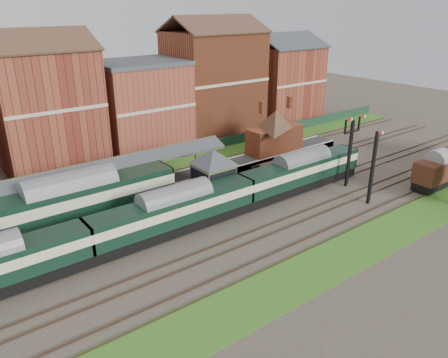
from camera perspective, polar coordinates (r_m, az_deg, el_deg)
ground at (r=46.61m, az=4.00°, el=-3.44°), size 160.00×160.00×0.00m
grass_back at (r=58.59m, az=-6.32°, el=1.98°), size 90.00×4.50×0.06m
grass_front at (r=39.52m, az=15.64°, el=-9.26°), size 90.00×5.00×0.06m
fence at (r=59.99m, az=-7.34°, el=3.14°), size 90.00×0.12×1.50m
platform at (r=51.05m, az=-7.47°, el=-0.62°), size 55.00×3.40×1.00m
signal_box at (r=45.94m, az=-1.38°, el=0.56°), size 5.40×5.40×6.00m
brick_hut at (r=51.44m, az=5.87°, el=0.47°), size 3.20×2.64×2.94m
station_building at (r=59.61m, az=6.68°, el=6.28°), size 8.10×8.10×5.90m
canopy at (r=47.15m, az=-14.02°, el=2.27°), size 26.00×3.89×4.08m
semaphore_bracket at (r=51.74m, az=16.13°, el=3.87°), size 3.60×0.25×8.18m
semaphore_siding at (r=47.90m, az=18.84°, el=1.49°), size 1.23×0.25×8.00m
town_backdrop at (r=64.24m, az=-10.96°, el=9.98°), size 69.00×10.00×16.00m
dmu_train at (r=40.48m, az=-6.35°, el=-4.12°), size 50.08×2.64×3.85m
platform_railcar at (r=43.14m, az=-19.20°, el=-2.92°), size 20.30×3.19×4.67m
goods_van_b at (r=55.64m, az=25.93°, el=0.91°), size 5.94×2.57×3.60m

